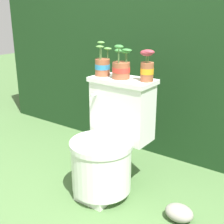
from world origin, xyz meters
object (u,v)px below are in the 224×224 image
Objects in this scene: toilet at (110,144)px; potted_plant_midleft at (121,67)px; potted_plant_middle at (147,67)px; potted_plant_left at (102,65)px; garden_stone at (179,213)px.

potted_plant_midleft is at bearing 91.34° from toilet.
potted_plant_middle is (0.18, 0.03, 0.02)m from potted_plant_midleft.
toilet is at bearing -136.83° from potted_plant_middle.
potted_plant_left is (-0.16, 0.14, 0.50)m from toilet.
potted_plant_left reaches higher than toilet.
potted_plant_midleft is (0.16, 0.00, 0.00)m from potted_plant_left.
potted_plant_midleft is at bearing -171.22° from potted_plant_middle.
potted_plant_middle is (0.18, 0.17, 0.52)m from toilet.
garden_stone is (0.55, -0.17, -0.81)m from potted_plant_midleft.
toilet is 3.75× the size of potted_plant_middle.
potted_plant_middle reaches higher than toilet.
toilet is 3.33× the size of potted_plant_left.
toilet is 3.39× the size of potted_plant_midleft.
potted_plant_left reaches higher than garden_stone.
garden_stone is at bearing -13.46° from potted_plant_left.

